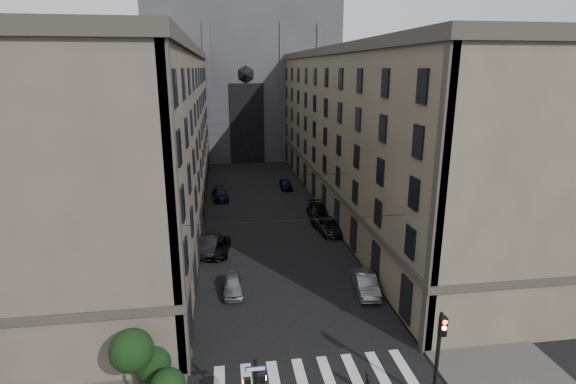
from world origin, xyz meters
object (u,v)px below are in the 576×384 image
gothic_tower (242,61)px  car_left_far (220,194)px  car_right_far (286,184)px  traffic_light_right (439,348)px  car_right_midnear (329,226)px  car_right_near (366,284)px  car_left_near (233,285)px  car_left_midfar (217,247)px  pedestrian (368,383)px  car_right_midfar (318,212)px  car_left_midnear (209,245)px

gothic_tower → car_left_far: size_ratio=12.48×
car_right_far → car_left_far: bearing=-156.0°
traffic_light_right → car_right_midnear: size_ratio=1.03×
car_right_midnear → car_right_near: bearing=-98.3°
car_left_near → car_right_far: 30.84m
traffic_light_right → car_right_far: bearing=91.9°
car_left_midfar → car_right_near: 14.51m
car_left_near → car_left_midfar: car_left_near is taller
traffic_light_right → car_right_midnear: bearing=88.7°
car_left_near → car_right_midnear: size_ratio=0.77×
car_right_far → pedestrian: 42.05m
traffic_light_right → car_left_far: size_ratio=1.12×
car_right_midnear → car_right_midfar: size_ratio=0.96×
traffic_light_right → car_left_midfar: size_ratio=1.11×
car_left_midnear → car_right_far: size_ratio=1.22×
gothic_tower → pedestrian: size_ratio=37.12×
traffic_light_right → car_left_midnear: size_ratio=1.09×
traffic_light_right → car_right_near: bearing=88.7°
car_right_near → pedestrian: (-3.44, -10.89, 0.06)m
car_left_midnear → car_right_near: car_left_midnear is taller
car_left_midnear → car_right_near: size_ratio=1.09×
car_left_midnear → car_right_far: 23.99m
car_left_midnear → car_right_midfar: bearing=41.7°
car_right_midfar → pedestrian: size_ratio=3.38×
car_left_far → pedestrian: (7.48, -37.97, 0.11)m
gothic_tower → car_left_near: bearing=-94.0°
pedestrian → car_left_near: bearing=26.5°
car_right_near → car_right_far: bearing=99.8°
traffic_light_right → car_left_near: size_ratio=1.35×
car_right_midnear → car_right_midfar: car_right_midfar is taller
car_right_midfar → car_left_far: bearing=143.9°
car_left_midnear → car_left_far: 17.64m
car_left_far → car_right_far: (9.25, 4.05, -0.01)m
car_right_midnear → traffic_light_right: bearing=-98.3°
car_left_midfar → car_right_far: (9.61, 21.99, 0.02)m
car_left_midfar → car_right_midfar: (11.36, 8.62, 0.12)m
car_left_midnear → car_left_midfar: (0.73, -0.33, -0.14)m
car_left_midfar → car_right_midfar: car_right_midfar is taller
gothic_tower → car_left_midnear: 54.68m
gothic_tower → car_right_near: size_ratio=13.24×
traffic_light_right → pedestrian: bearing=161.2°
car_left_midfar → car_left_midnear: bearing=162.3°
car_left_far → car_right_midfar: bearing=-45.9°
car_left_midnear → car_left_midfar: size_ratio=1.02×
traffic_light_right → car_left_near: bearing=126.1°
car_right_midfar → car_right_midnear: bearing=-83.2°
car_left_midnear → car_right_midnear: 12.81m
car_left_far → pedestrian: bearing=-84.5°
car_left_far → car_right_near: 29.20m
car_right_midfar → pedestrian: (-3.52, -28.65, 0.02)m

